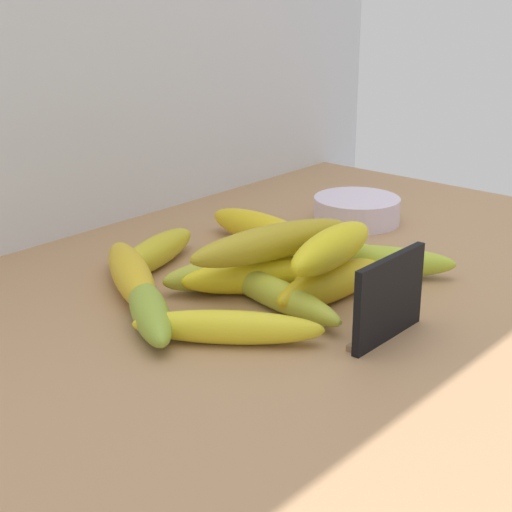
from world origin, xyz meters
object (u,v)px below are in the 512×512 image
at_px(banana_6, 228,272).
at_px(banana_13, 332,248).
at_px(banana_3, 273,292).
at_px(banana_4, 335,252).
at_px(banana_2, 319,269).
at_px(banana_9, 265,231).
at_px(banana_7, 266,276).
at_px(chalkboard_sign, 388,301).
at_px(fruit_bowl, 357,210).
at_px(banana_1, 368,261).
at_px(banana_11, 230,328).
at_px(banana_0, 155,252).
at_px(banana_5, 131,274).
at_px(banana_12, 272,243).
at_px(banana_10, 330,283).
at_px(banana_8, 149,311).

relative_size(banana_6, banana_13, 0.99).
relative_size(banana_3, banana_4, 1.03).
relative_size(banana_2, banana_9, 0.85).
relative_size(banana_3, banana_7, 1.04).
height_order(chalkboard_sign, banana_2, chalkboard_sign).
xyz_separation_m(fruit_bowl, banana_2, (-0.22, -0.10, -0.00)).
bearing_deg(banana_1, banana_11, -179.78).
bearing_deg(banana_9, chalkboard_sign, -116.27).
bearing_deg(banana_9, banana_0, 160.41).
height_order(chalkboard_sign, banana_9, chalkboard_sign).
distance_m(banana_5, banana_9, 0.21).
bearing_deg(banana_6, banana_13, -69.75).
height_order(banana_11, banana_12, banana_12).
relative_size(chalkboard_sign, banana_6, 0.71).
bearing_deg(banana_7, banana_13, -68.25).
bearing_deg(banana_13, fruit_bowl, 28.59).
height_order(banana_10, banana_12, banana_12).
distance_m(banana_1, banana_12, 0.13).
bearing_deg(banana_12, banana_2, -18.02).
relative_size(banana_1, banana_9, 1.05).
bearing_deg(banana_6, banana_3, -98.01).
xyz_separation_m(banana_10, banana_12, (-0.03, 0.06, 0.04)).
distance_m(banana_1, banana_9, 0.16).
relative_size(banana_1, banana_10, 1.29).
height_order(banana_5, banana_13, banana_13).
xyz_separation_m(banana_4, banana_8, (-0.27, 0.03, 0.00)).
height_order(banana_0, banana_8, same).
bearing_deg(banana_4, fruit_bowl, 25.67).
distance_m(banana_7, banana_8, 0.15).
height_order(banana_0, banana_7, banana_7).
height_order(banana_0, banana_3, banana_0).
distance_m(fruit_bowl, banana_3, 0.32).
bearing_deg(banana_5, banana_1, -39.43).
bearing_deg(banana_0, banana_11, -114.68).
xyz_separation_m(banana_3, banana_5, (-0.07, 0.15, 0.00)).
xyz_separation_m(banana_10, banana_11, (-0.15, 0.01, -0.00)).
bearing_deg(chalkboard_sign, banana_8, 125.10).
height_order(fruit_bowl, banana_3, fruit_bowl).
bearing_deg(banana_12, banana_4, -0.35).
height_order(banana_1, banana_9, banana_9).
bearing_deg(chalkboard_sign, banana_4, 49.83).
xyz_separation_m(chalkboard_sign, banana_13, (0.04, 0.09, 0.02)).
bearing_deg(banana_0, banana_10, -76.73).
distance_m(banana_4, banana_13, 0.12).
xyz_separation_m(fruit_bowl, banana_11, (-0.40, -0.13, -0.00)).
distance_m(banana_0, banana_2, 0.20).
relative_size(banana_2, banana_13, 1.07).
relative_size(banana_6, banana_12, 0.75).
height_order(banana_6, banana_11, banana_6).
xyz_separation_m(banana_1, banana_9, (0.00, 0.16, 0.00)).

